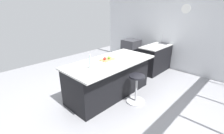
% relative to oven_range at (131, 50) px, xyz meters
% --- Properties ---
extents(ground_plane, '(7.83, 7.83, 0.00)m').
position_rel_oven_range_xyz_m(ground_plane, '(2.66, 1.50, -0.43)').
color(ground_plane, gray).
extents(interior_partition_left, '(0.15, 5.93, 2.92)m').
position_rel_oven_range_xyz_m(interior_partition_left, '(-0.35, 1.50, 1.03)').
color(interior_partition_left, silver).
rests_on(interior_partition_left, ground_plane).
extents(sink_cabinet, '(1.90, 0.60, 1.18)m').
position_rel_oven_range_xyz_m(sink_cabinet, '(-0.00, 1.30, 0.02)').
color(sink_cabinet, black).
rests_on(sink_cabinet, ground_plane).
extents(oven_range, '(0.60, 0.61, 0.87)m').
position_rel_oven_range_xyz_m(oven_range, '(0.00, 0.00, 0.00)').
color(oven_range, '#38383D').
rests_on(oven_range, ground_plane).
extents(kitchen_island, '(2.24, 1.06, 0.91)m').
position_rel_oven_range_xyz_m(kitchen_island, '(2.54, 1.27, 0.03)').
color(kitchen_island, black).
rests_on(kitchen_island, ground_plane).
extents(stool_by_window, '(0.44, 0.44, 0.69)m').
position_rel_oven_range_xyz_m(stool_by_window, '(2.36, 1.98, -0.11)').
color(stool_by_window, '#B7B7BC').
rests_on(stool_by_window, ground_plane).
extents(cutting_board, '(0.36, 0.24, 0.02)m').
position_rel_oven_range_xyz_m(cutting_board, '(2.52, 1.19, 0.49)').
color(cutting_board, tan).
rests_on(cutting_board, kitchen_island).
extents(apple_green, '(0.08, 0.08, 0.08)m').
position_rel_oven_range_xyz_m(apple_green, '(2.50, 1.23, 0.54)').
color(apple_green, '#609E2D').
rests_on(apple_green, cutting_board).
extents(apple_red, '(0.08, 0.08, 0.08)m').
position_rel_oven_range_xyz_m(apple_red, '(2.62, 1.20, 0.54)').
color(apple_red, red).
rests_on(apple_red, cutting_board).
extents(water_bottle, '(0.06, 0.06, 0.31)m').
position_rel_oven_range_xyz_m(water_bottle, '(3.17, 1.34, 0.60)').
color(water_bottle, silver).
rests_on(water_bottle, kitchen_island).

